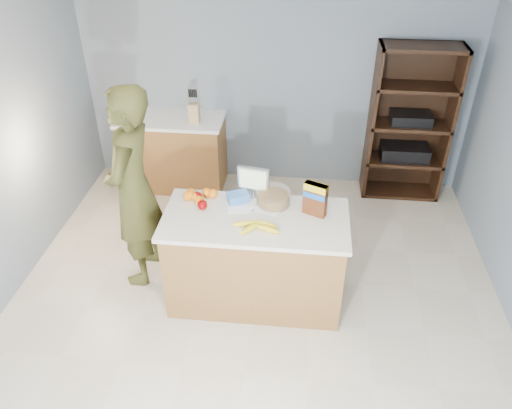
# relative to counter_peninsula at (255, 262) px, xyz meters

# --- Properties ---
(floor) EXTENTS (4.50, 5.00, 0.02)m
(floor) POSITION_rel_counter_peninsula_xyz_m (0.00, -0.30, -0.42)
(floor) COLOR beige
(floor) RESTS_ON ground
(walls) EXTENTS (4.52, 5.02, 2.51)m
(walls) POSITION_rel_counter_peninsula_xyz_m (0.00, -0.30, 1.24)
(walls) COLOR gray
(walls) RESTS_ON ground
(counter_peninsula) EXTENTS (1.56, 0.76, 0.90)m
(counter_peninsula) POSITION_rel_counter_peninsula_xyz_m (0.00, 0.00, 0.00)
(counter_peninsula) COLOR brown
(counter_peninsula) RESTS_ON ground
(back_cabinet) EXTENTS (1.24, 0.62, 0.90)m
(back_cabinet) POSITION_rel_counter_peninsula_xyz_m (-1.20, 1.90, 0.04)
(back_cabinet) COLOR brown
(back_cabinet) RESTS_ON ground
(shelving_unit) EXTENTS (0.90, 0.40, 1.80)m
(shelving_unit) POSITION_rel_counter_peninsula_xyz_m (1.55, 2.05, 0.45)
(shelving_unit) COLOR black
(shelving_unit) RESTS_ON ground
(person) EXTENTS (0.47, 0.71, 1.92)m
(person) POSITION_rel_counter_peninsula_xyz_m (-1.11, 0.24, 0.54)
(person) COLOR #3C3E1A
(person) RESTS_ON ground
(knife_block) EXTENTS (0.12, 0.10, 0.31)m
(knife_block) POSITION_rel_counter_peninsula_xyz_m (-0.89, 1.81, 0.60)
(knife_block) COLOR tan
(knife_block) RESTS_ON back_cabinet
(envelopes) EXTENTS (0.45, 0.18, 0.00)m
(envelopes) POSITION_rel_counter_peninsula_xyz_m (-0.03, 0.10, 0.49)
(envelopes) COLOR white
(envelopes) RESTS_ON counter_peninsula
(bananas) EXTENTS (0.41, 0.23, 0.05)m
(bananas) POSITION_rel_counter_peninsula_xyz_m (0.03, -0.15, 0.51)
(bananas) COLOR yellow
(bananas) RESTS_ON counter_peninsula
(apples) EXTENTS (0.16, 0.21, 0.08)m
(apples) POSITION_rel_counter_peninsula_xyz_m (-0.50, 0.14, 0.53)
(apples) COLOR #840103
(apples) RESTS_ON counter_peninsula
(oranges) EXTENTS (0.30, 0.21, 0.08)m
(oranges) POSITION_rel_counter_peninsula_xyz_m (-0.53, 0.23, 0.53)
(oranges) COLOR orange
(oranges) RESTS_ON counter_peninsula
(blue_carton) EXTENTS (0.21, 0.18, 0.08)m
(blue_carton) POSITION_rel_counter_peninsula_xyz_m (-0.18, 0.24, 0.52)
(blue_carton) COLOR blue
(blue_carton) RESTS_ON counter_peninsula
(salad_bowl) EXTENTS (0.30, 0.30, 0.13)m
(salad_bowl) POSITION_rel_counter_peninsula_xyz_m (0.13, 0.23, 0.54)
(salad_bowl) COLOR #267219
(salad_bowl) RESTS_ON counter_peninsula
(tv) EXTENTS (0.28, 0.12, 0.28)m
(tv) POSITION_rel_counter_peninsula_xyz_m (-0.05, 0.34, 0.64)
(tv) COLOR silver
(tv) RESTS_ON counter_peninsula
(cereal_box) EXTENTS (0.21, 0.15, 0.29)m
(cereal_box) POSITION_rel_counter_peninsula_xyz_m (0.49, 0.11, 0.66)
(cereal_box) COLOR #592B14
(cereal_box) RESTS_ON counter_peninsula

